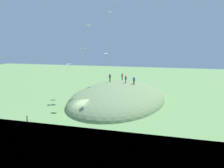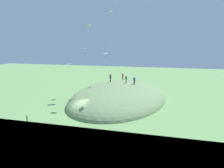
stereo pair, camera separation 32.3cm
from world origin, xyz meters
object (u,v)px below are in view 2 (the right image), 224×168
(kite_7, at_px, (106,54))
(person_near_shore, at_px, (126,78))
(kite_0, at_px, (109,42))
(kite_5, at_px, (89,25))
(person_with_child, at_px, (134,80))
(kite_6, at_px, (67,65))
(person_walking_path, at_px, (123,76))
(mooring_post, at_px, (27,119))
(kite_1, at_px, (115,0))
(person_watching_kites, at_px, (110,77))
(kite_3, at_px, (110,12))
(kite_2, at_px, (70,64))
(kite_4, at_px, (83,49))

(kite_7, bearing_deg, person_near_shore, -4.60)
(kite_0, xyz_separation_m, kite_5, (-2.80, 3.26, 3.36))
(person_with_child, height_order, kite_0, kite_0)
(kite_6, relative_size, kite_7, 0.60)
(person_walking_path, height_order, person_with_child, person_with_child)
(kite_5, bearing_deg, kite_6, 136.51)
(kite_7, height_order, mooring_post, kite_7)
(person_walking_path, distance_m, kite_7, 18.11)
(person_near_shore, distance_m, kite_1, 15.52)
(person_watching_kites, xyz_separation_m, kite_5, (-4.36, 3.05, 10.80))
(person_near_shore, xyz_separation_m, kite_1, (-2.29, 1.75, 15.25))
(kite_3, bearing_deg, kite_1, -147.99)
(kite_2, bearing_deg, kite_6, -160.36)
(person_watching_kites, bearing_deg, person_walking_path, -118.14)
(kite_4, distance_m, mooring_post, 14.76)
(person_walking_path, height_order, kite_4, kite_4)
(kite_4, bearing_deg, kite_2, 41.49)
(kite_2, height_order, kite_4, kite_4)
(kite_3, bearing_deg, person_walking_path, -13.86)
(person_watching_kites, relative_size, kite_1, 1.27)
(person_watching_kites, distance_m, person_with_child, 6.05)
(person_with_child, distance_m, kite_7, 12.48)
(person_watching_kites, height_order, kite_2, kite_2)
(kite_3, distance_m, kite_5, 5.44)
(person_near_shore, distance_m, person_walking_path, 6.54)
(kite_0, xyz_separation_m, mooring_post, (-18.71, 7.06, -11.21))
(person_near_shore, relative_size, kite_0, 0.83)
(person_watching_kites, relative_size, mooring_post, 1.73)
(kite_4, distance_m, kite_6, 6.31)
(kite_0, relative_size, kite_6, 1.48)
(kite_7, bearing_deg, person_walking_path, 4.45)
(person_near_shore, height_order, kite_4, kite_4)
(kite_3, distance_m, kite_7, 14.40)
(person_watching_kites, height_order, kite_0, kite_0)
(person_watching_kites, xyz_separation_m, kite_0, (-1.55, -0.21, 7.44))
(kite_5, bearing_deg, person_watching_kites, -35.00)
(person_walking_path, bearing_deg, kite_1, -107.31)
(person_near_shore, bearing_deg, kite_2, -102.93)
(person_near_shore, height_order, person_watching_kites, person_near_shore)
(kite_3, height_order, kite_4, kite_3)
(kite_4, bearing_deg, kite_7, -112.72)
(person_walking_path, relative_size, kite_4, 0.87)
(person_with_child, distance_m, kite_0, 9.35)
(kite_1, xyz_separation_m, kite_7, (-8.67, -0.86, -9.84))
(kite_3, xyz_separation_m, kite_6, (-6.61, 6.73, -10.48))
(person_with_child, height_order, kite_5, kite_5)
(kite_6, xyz_separation_m, mooring_post, (-12.44, 0.51, -6.89))
(kite_2, relative_size, kite_3, 0.72)
(kite_3, bearing_deg, mooring_post, 159.17)
(person_with_child, height_order, kite_4, kite_4)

